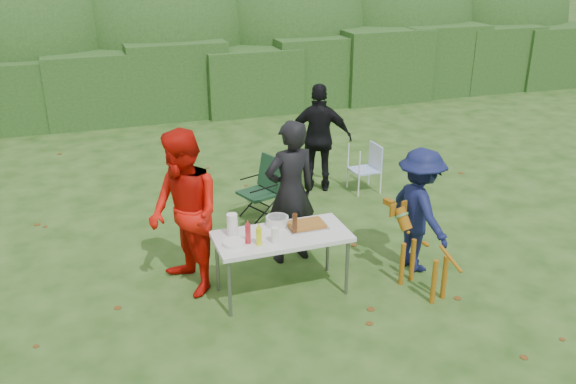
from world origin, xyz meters
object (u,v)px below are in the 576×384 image
object	(u,v)px
person_cook	(290,193)
ketchup_bottle	(248,234)
person_black_puffy	(320,138)
mustard_bottle	(259,237)
folding_table	(282,239)
person_red_jacket	(184,214)
dog	(424,255)
lawn_chair	(364,168)
child	(419,211)
camping_chair	(259,190)
beer_bottle	(295,224)
paper_towel_roll	(232,225)

from	to	relation	value
person_cook	ketchup_bottle	world-z (taller)	person_cook
person_black_puffy	mustard_bottle	world-z (taller)	person_black_puffy
folding_table	person_black_puffy	size ratio (longest dim) A/B	0.87
person_red_jacket	dog	xyz separation A→B (m)	(2.52, -0.94, -0.49)
lawn_chair	person_red_jacket	bearing A→B (deg)	30.38
dog	lawn_chair	world-z (taller)	dog
dog	child	bearing A→B (deg)	-38.26
dog	ketchup_bottle	size ratio (longest dim) A/B	4.43
camping_chair	beer_bottle	size ratio (longest dim) A/B	3.82
person_red_jacket	beer_bottle	world-z (taller)	person_red_jacket
person_black_puffy	person_cook	bearing A→B (deg)	82.34
dog	mustard_bottle	world-z (taller)	mustard_bottle
person_black_puffy	mustard_bottle	size ratio (longest dim) A/B	8.65
person_cook	child	bearing A→B (deg)	145.91
camping_chair	paper_towel_roll	world-z (taller)	paper_towel_roll
child	dog	size ratio (longest dim) A/B	1.58
dog	paper_towel_roll	distance (m)	2.19
camping_chair	person_cook	bearing A→B (deg)	71.36
person_black_puffy	camping_chair	xyz separation A→B (m)	(-1.24, -0.78, -0.41)
ketchup_bottle	person_red_jacket	bearing A→B (deg)	139.20
person_black_puffy	paper_towel_roll	size ratio (longest dim) A/B	6.65
dog	folding_table	bearing A→B (deg)	55.43
folding_table	paper_towel_roll	world-z (taller)	paper_towel_roll
person_cook	ketchup_bottle	size ratio (longest dim) A/B	8.28
person_red_jacket	folding_table	bearing A→B (deg)	50.45
dog	mustard_bottle	distance (m)	1.91
person_cook	beer_bottle	bearing A→B (deg)	67.38
person_black_puffy	paper_towel_roll	bearing A→B (deg)	74.37
paper_towel_roll	person_red_jacket	bearing A→B (deg)	149.02
dog	paper_towel_roll	bearing A→B (deg)	56.08
lawn_chair	beer_bottle	size ratio (longest dim) A/B	3.22
person_cook	camping_chair	size ratio (longest dim) A/B	1.99
folding_table	mustard_bottle	world-z (taller)	mustard_bottle
lawn_chair	person_cook	bearing A→B (deg)	41.07
folding_table	mustard_bottle	distance (m)	0.38
person_cook	lawn_chair	distance (m)	2.63
mustard_bottle	child	bearing A→B (deg)	4.53
folding_table	mustard_bottle	bearing A→B (deg)	-153.03
dog	person_black_puffy	bearing A→B (deg)	-16.98
person_cook	person_red_jacket	world-z (taller)	person_red_jacket
lawn_chair	ketchup_bottle	distance (m)	3.71
paper_towel_roll	person_black_puffy	bearing A→B (deg)	51.46
person_cook	lawn_chair	world-z (taller)	person_cook
beer_bottle	child	bearing A→B (deg)	1.11
person_cook	ketchup_bottle	xyz separation A→B (m)	(-0.76, -0.80, -0.06)
ketchup_bottle	paper_towel_roll	xyz separation A→B (m)	(-0.12, 0.22, 0.02)
child	mustard_bottle	distance (m)	2.05
person_cook	ketchup_bottle	distance (m)	1.10
folding_table	paper_towel_roll	xyz separation A→B (m)	(-0.52, 0.15, 0.18)
dog	ketchup_bottle	bearing A→B (deg)	61.20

